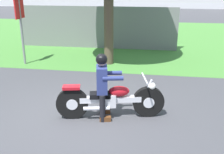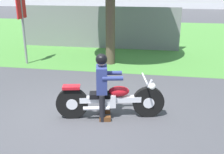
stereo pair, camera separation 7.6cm
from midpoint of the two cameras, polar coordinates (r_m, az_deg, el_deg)
ground at (r=6.00m, az=-7.42°, el=-8.30°), size 120.00×120.00×0.00m
grass_verge at (r=14.52m, az=2.48°, el=8.41°), size 60.00×12.00×0.01m
motorcycle_lead at (r=5.77m, az=-0.61°, el=-4.81°), size 2.28×0.78×0.90m
rider_lead at (r=5.61m, az=-2.35°, el=-0.89°), size 0.61×0.54×1.42m
sign_banner at (r=9.87m, az=-19.05°, el=12.28°), size 0.08×0.60×2.60m
fence_segment at (r=11.95m, az=-3.61°, el=10.36°), size 7.00×0.06×1.80m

